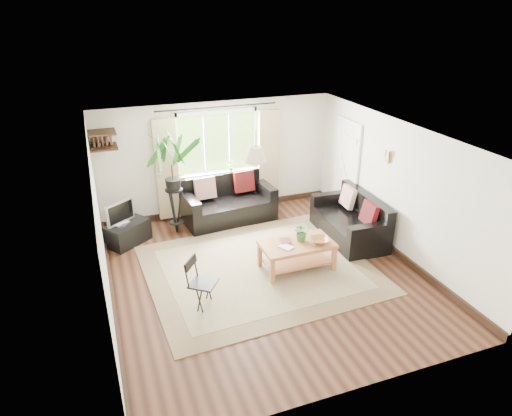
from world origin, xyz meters
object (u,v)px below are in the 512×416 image
object	(u,v)px
tv_stand	(128,233)
folding_chair	(204,284)
sofa_right	(349,218)
sofa_back	(229,200)
palm_stand	(173,185)
coffee_table	(297,256)

from	to	relation	value
tv_stand	folding_chair	bearing A→B (deg)	-106.35
sofa_right	tv_stand	bearing A→B (deg)	-104.27
sofa_back	folding_chair	xyz separation A→B (m)	(-1.24, -2.77, -0.04)
palm_stand	folding_chair	world-z (taller)	palm_stand
sofa_right	tv_stand	distance (m)	4.24
sofa_right	coffee_table	size ratio (longest dim) A/B	1.41
sofa_back	palm_stand	world-z (taller)	palm_stand
palm_stand	folding_chair	bearing A→B (deg)	-91.89
tv_stand	folding_chair	size ratio (longest dim) A/B	1.00
sofa_back	coffee_table	size ratio (longest dim) A/B	1.52
coffee_table	tv_stand	bearing A→B (deg)	143.49
coffee_table	palm_stand	world-z (taller)	palm_stand
coffee_table	tv_stand	size ratio (longest dim) A/B	1.55
coffee_table	tv_stand	xyz separation A→B (m)	(-2.62, 1.94, -0.04)
sofa_right	coffee_table	xyz separation A→B (m)	(-1.43, -0.70, -0.16)
coffee_table	palm_stand	size ratio (longest dim) A/B	0.61
sofa_right	palm_stand	size ratio (longest dim) A/B	0.87
sofa_right	folding_chair	world-z (taller)	sofa_right
sofa_back	sofa_right	xyz separation A→B (m)	(1.95, -1.57, -0.03)
sofa_back	coffee_table	distance (m)	2.34
sofa_back	folding_chair	size ratio (longest dim) A/B	2.34
tv_stand	palm_stand	world-z (taller)	palm_stand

